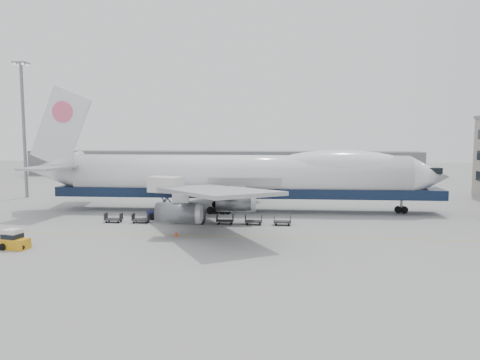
{
  "coord_description": "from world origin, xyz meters",
  "views": [
    {
      "loc": [
        6.06,
        -61.07,
        12.66
      ],
      "look_at": [
        0.5,
        6.0,
        5.58
      ],
      "focal_mm": 35.0,
      "sensor_mm": 36.0,
      "label": 1
    }
  ],
  "objects": [
    {
      "name": "catering_truck",
      "position": [
        -10.12,
        4.55,
        3.44
      ],
      "size": [
        5.55,
        4.56,
        6.11
      ],
      "rotation": [
        0.0,
        0.0,
        -0.32
      ],
      "color": "#191D4C",
      "rests_on": "ground"
    },
    {
      "name": "dolly_1",
      "position": [
        -12.87,
        1.27,
        0.53
      ],
      "size": [
        2.3,
        1.35,
        1.3
      ],
      "color": "#2D2D30",
      "rests_on": "ground"
    },
    {
      "name": "airliner",
      "position": [
        0.64,
        12.0,
        5.62
      ],
      "size": [
        67.0,
        55.3,
        19.98
      ],
      "color": "white",
      "rests_on": "ground"
    },
    {
      "name": "traffic_cone",
      "position": [
        -6.22,
        -6.43,
        0.3
      ],
      "size": [
        0.44,
        0.44,
        0.64
      ],
      "rotation": [
        0.0,
        0.0,
        0.09
      ],
      "color": "#FF420D",
      "rests_on": "ground"
    },
    {
      "name": "apron_line",
      "position": [
        0.0,
        -6.0,
        0.01
      ],
      "size": [
        60.0,
        0.15,
        0.01
      ],
      "primitive_type": "cube",
      "color": "gold",
      "rests_on": "ground"
    },
    {
      "name": "dolly_3",
      "position": [
        -5.07,
        1.27,
        0.53
      ],
      "size": [
        2.3,
        1.35,
        1.3
      ],
      "color": "#2D2D30",
      "rests_on": "ground"
    },
    {
      "name": "hangar",
      "position": [
        -10.0,
        70.0,
        3.5
      ],
      "size": [
        110.0,
        8.0,
        7.0
      ],
      "primitive_type": "cube",
      "color": "slate",
      "rests_on": "ground"
    },
    {
      "name": "baggage_tug",
      "position": [
        -22.31,
        -13.9,
        0.95
      ],
      "size": [
        3.18,
        2.15,
        2.13
      ],
      "rotation": [
        0.0,
        0.0,
        -0.22
      ],
      "color": "orange",
      "rests_on": "ground"
    },
    {
      "name": "dolly_4",
      "position": [
        -1.17,
        1.27,
        0.53
      ],
      "size": [
        2.3,
        1.35,
        1.3
      ],
      "color": "#2D2D30",
      "rests_on": "ground"
    },
    {
      "name": "dolly_5",
      "position": [
        2.73,
        1.27,
        0.53
      ],
      "size": [
        2.3,
        1.35,
        1.3
      ],
      "color": "#2D2D30",
      "rests_on": "ground"
    },
    {
      "name": "dolly_0",
      "position": [
        -16.76,
        1.27,
        0.53
      ],
      "size": [
        2.3,
        1.35,
        1.3
      ],
      "color": "#2D2D30",
      "rests_on": "ground"
    },
    {
      "name": "dolly_6",
      "position": [
        6.62,
        1.27,
        0.53
      ],
      "size": [
        2.3,
        1.35,
        1.3
      ],
      "color": "#2D2D30",
      "rests_on": "ground"
    },
    {
      "name": "ground",
      "position": [
        0.0,
        0.0,
        0.0
      ],
      "size": [
        260.0,
        260.0,
        0.0
      ],
      "primitive_type": "plane",
      "color": "gray",
      "rests_on": "ground"
    },
    {
      "name": "floodlight_mast",
      "position": [
        -42.0,
        24.0,
        14.27
      ],
      "size": [
        2.4,
        2.4,
        25.43
      ],
      "color": "slate",
      "rests_on": "ground"
    },
    {
      "name": "dolly_2",
      "position": [
        -8.97,
        1.27,
        0.53
      ],
      "size": [
        2.3,
        1.35,
        1.3
      ],
      "color": "#2D2D30",
      "rests_on": "ground"
    }
  ]
}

